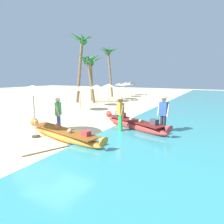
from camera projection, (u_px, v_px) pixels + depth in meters
The scene contains 18 objects.
ground_plane at pixel (57, 139), 8.55m from camera, with size 80.00×80.00×0.00m, color beige.
boat_orange_foreground at pixel (63, 134), 8.33m from camera, with size 4.81×1.63×0.71m.
boat_red_midground at pixel (134, 124), 9.94m from camera, with size 4.20×2.36×0.78m.
person_vendor_hatted at pixel (120, 112), 9.29m from camera, with size 0.56×0.49×1.77m.
person_tourist_customer at pixel (58, 113), 9.22m from camera, with size 0.45×0.57×1.69m.
person_vendor_assistant at pixel (163, 112), 9.08m from camera, with size 0.58×0.44×1.83m.
patio_umbrella_large at pixel (33, 90), 8.42m from camera, with size 2.29×2.29×2.27m.
parasol_row_0 at pixel (80, 88), 15.47m from camera, with size 1.60×1.60×1.91m.
parasol_row_1 at pixel (97, 87), 18.20m from camera, with size 1.60×1.60×1.91m.
parasol_row_2 at pixel (109, 85), 20.79m from camera, with size 1.60×1.60×1.91m.
parasol_row_3 at pixel (119, 84), 23.52m from camera, with size 1.60×1.60×1.91m.
parasol_row_4 at pixel (126, 84), 26.08m from camera, with size 1.60×1.60×1.91m.
parasol_row_5 at pixel (131, 83), 28.49m from camera, with size 1.60×1.60×1.91m.
palm_tree_tall_inland at pixel (88, 63), 20.00m from camera, with size 3.03×2.54×4.98m.
palm_tree_leaning_seaward at pixel (108, 56), 25.88m from camera, with size 2.67×2.81×6.53m.
palm_tree_mid_cluster at pixel (81, 47), 19.37m from camera, with size 2.59×2.92×6.80m.
palm_tree_far_behind at pixel (91, 64), 21.58m from camera, with size 2.49×2.52×4.90m.
paddle at pixel (56, 149), 7.29m from camera, with size 0.93×1.79×0.05m.
Camera 1 is at (5.99, -6.09, 2.63)m, focal length 31.85 mm.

